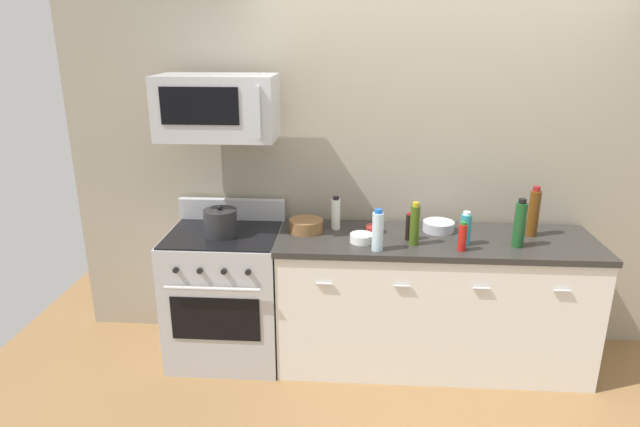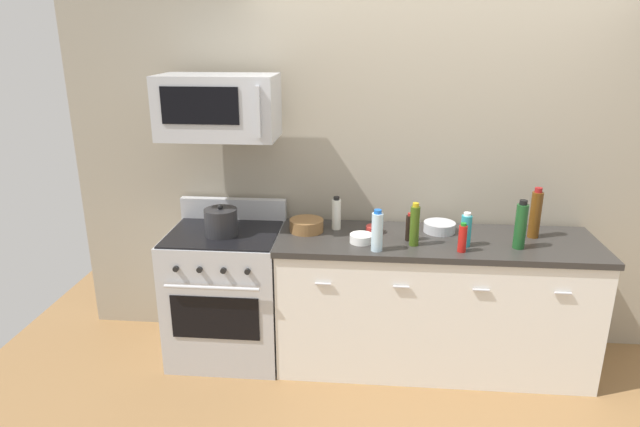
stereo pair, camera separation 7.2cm
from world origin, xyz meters
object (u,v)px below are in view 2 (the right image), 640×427
Objects in this scene: bottle_water_clear at (377,231)px; bowl_white_ceramic at (361,238)px; bowl_wooden_salad at (307,225)px; bottle_dish_soap at (466,230)px; microwave at (219,107)px; bottle_soy_sauce_dark at (410,227)px; bowl_red_small at (374,229)px; range_oven at (227,293)px; bottle_wine_green at (521,226)px; bottle_olive_oil at (415,225)px; stockpot at (221,222)px; bottle_vinegar_white at (336,214)px; bottle_hot_sauce_red at (462,238)px; bottle_wine_amber at (535,214)px; bowl_steel_prep at (439,227)px.

bottle_water_clear is 1.76× the size of bowl_white_ceramic.
bottle_water_clear is 1.15× the size of bowl_wooden_salad.
bowl_wooden_salad is 0.41m from bowl_white_ceramic.
microwave is at bearing 174.56° from bottle_dish_soap.
bottle_soy_sauce_dark is 1.58× the size of bowl_red_small.
bottle_water_clear is at bearing -12.93° from range_oven.
bottle_wine_green is 2.67× the size of bowl_red_small.
bottle_water_clear reaches higher than bottle_dish_soap.
stockpot is (-1.26, 0.07, -0.04)m from bottle_olive_oil.
bottle_wine_green is 1.36× the size of bowl_wooden_salad.
range_oven is 7.16× the size of bowl_white_ceramic.
microwave reaches higher than bottle_water_clear.
bowl_white_ceramic is 0.93m from stockpot.
bottle_vinegar_white reaches higher than bowl_white_ceramic.
bottle_dish_soap is 1.88× the size of bowl_red_small.
microwave is at bearing 170.71° from bottle_hot_sauce_red.
bottle_wine_green is (0.65, 0.01, 0.02)m from bottle_olive_oil.
bottle_wine_amber reaches higher than bottle_wine_green.
bowl_steel_prep is 1.82× the size of bowl_red_small.
microwave is 3.25× the size of bowl_wooden_salad.
microwave reaches higher than bottle_wine_green.
bottle_hot_sauce_red is at bearing -9.29° from microwave.
bottle_dish_soap is 0.33m from bottle_wine_green.
bowl_wooden_salad is 0.57m from stockpot.
bottle_soy_sauce_dark is 0.66× the size of bottle_olive_oil.
bottle_dish_soap is 0.11m from bottle_hot_sauce_red.
bottle_olive_oil is at bearing -27.01° from bottle_vinegar_white.
bottle_hot_sauce_red is 0.52m from bottle_water_clear.
bottle_hot_sauce_red is 1.24× the size of bowl_white_ceramic.
bottle_wine_green is 1.18× the size of bottle_water_clear.
bowl_wooden_salad is at bearing 154.61° from bowl_white_ceramic.
bowl_red_small is at bearing 66.45° from bowl_white_ceramic.
bottle_soy_sauce_dark is 0.29m from bottle_water_clear.
stockpot is at bearing -172.06° from bowl_red_small.
bowl_white_ceramic is at bearing -168.10° from bottle_soy_sauce_dark.
bottle_dish_soap is at bearing -3.82° from range_oven.
stockpot is at bearing 178.14° from bottle_wine_green.
microwave is 4.03× the size of bottle_hot_sauce_red.
stockpot is at bearing 178.11° from bottle_dish_soap.
range_oven reaches higher than bowl_white_ceramic.
bottle_olive_oil reaches higher than bowl_red_small.
bottle_olive_oil is 1.32× the size of bowl_steel_prep.
range_oven is 3.44× the size of bottle_wine_green.
microwave is at bearing -177.58° from bowl_red_small.
bottle_dish_soap is at bearing 13.13° from bottle_water_clear.
bottle_soy_sauce_dark is 0.81× the size of bottle_vinegar_white.
bottle_vinegar_white is 0.31m from bowl_white_ceramic.
bowl_steel_prep is (-0.60, 0.05, -0.12)m from bottle_wine_amber.
bowl_white_ceramic is at bearing -6.56° from range_oven.
bowl_wooden_salad is at bearing 164.29° from bottle_hot_sauce_red.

